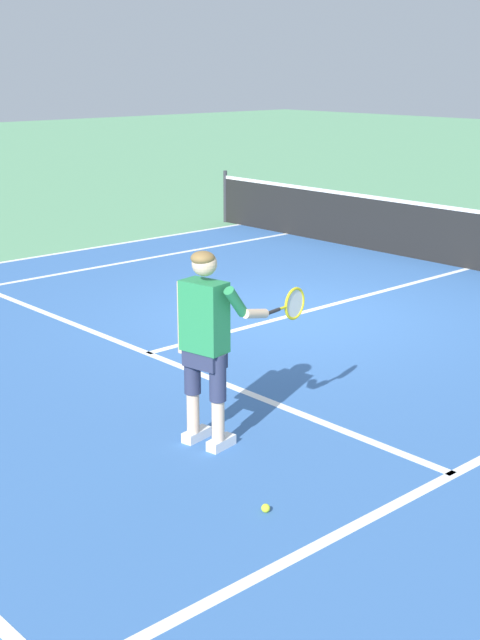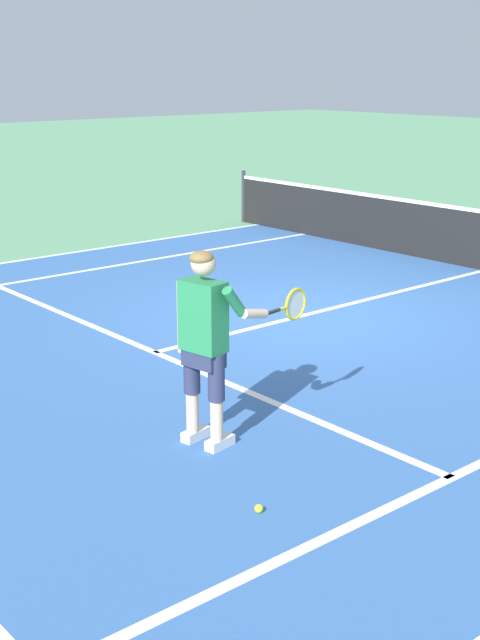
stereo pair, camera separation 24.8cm
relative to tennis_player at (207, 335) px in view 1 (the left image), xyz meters
The scene contains 9 objects.
ground_plane 4.25m from the tennis_player, 124.67° to the left, with size 80.00×80.00×0.00m, color #609E70.
court_inner_surface 3.55m from the tennis_player, 133.61° to the left, with size 10.98×10.43×0.00m, color #3866A8.
line_service 2.77m from the tennis_player, 155.29° to the left, with size 8.23×0.10×0.01m, color white.
line_centre_service 4.98m from the tennis_player, 118.75° to the left, with size 0.10×6.40×0.01m, color white.
line_singles_left 6.99m from the tennis_player, 159.12° to the left, with size 0.10×10.03×0.01m, color white.
line_doubles_left 8.28m from the tennis_player, 162.54° to the left, with size 0.10×10.03×0.01m, color white.
tennis_net 7.86m from the tennis_player, 107.43° to the left, with size 11.96×0.08×1.07m.
tennis_player is the anchor object (origin of this frame).
tennis_ball_near_feet 1.60m from the tennis_player, 21.10° to the right, with size 0.07×0.07×0.07m, color #CCE02D.
Camera 1 is at (7.64, -7.83, 3.15)m, focal length 48.68 mm.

